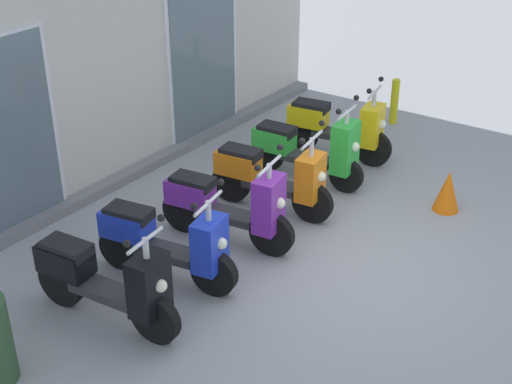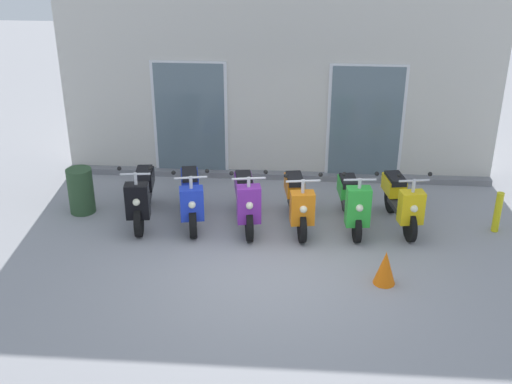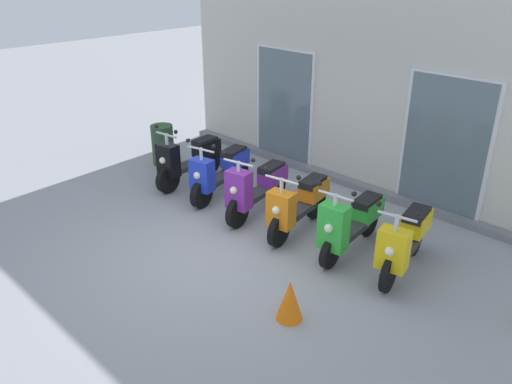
{
  "view_description": "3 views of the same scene",
  "coord_description": "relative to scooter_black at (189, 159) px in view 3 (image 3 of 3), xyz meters",
  "views": [
    {
      "loc": [
        -5.86,
        -3.21,
        4.47
      ],
      "look_at": [
        -0.59,
        0.68,
        0.89
      ],
      "focal_mm": 51.51,
      "sensor_mm": 36.0,
      "label": 1
    },
    {
      "loc": [
        0.49,
        -8.46,
        5.11
      ],
      "look_at": [
        -0.21,
        0.75,
        0.83
      ],
      "focal_mm": 45.02,
      "sensor_mm": 36.0,
      "label": 2
    },
    {
      "loc": [
        4.84,
        -4.2,
        3.92
      ],
      "look_at": [
        -0.11,
        0.87,
        0.6
      ],
      "focal_mm": 35.75,
      "sensor_mm": 36.0,
      "label": 3
    }
  ],
  "objects": [
    {
      "name": "ground_plane",
      "position": [
        2.2,
        -1.23,
        -0.49
      ],
      "size": [
        40.0,
        40.0,
        0.0
      ],
      "primitive_type": "plane",
      "color": "#939399"
    },
    {
      "name": "storefront_facade",
      "position": [
        2.2,
        2.23,
        1.5
      ],
      "size": [
        8.35,
        0.5,
        4.11
      ],
      "color": "beige",
      "rests_on": "ground_plane"
    },
    {
      "name": "scooter_black",
      "position": [
        0.0,
        0.0,
        0.0
      ],
      "size": [
        0.58,
        1.65,
        1.22
      ],
      "color": "black",
      "rests_on": "ground_plane"
    },
    {
      "name": "scooter_blue",
      "position": [
        0.84,
        0.02,
        -0.02
      ],
      "size": [
        0.69,
        1.59,
        1.17
      ],
      "color": "black",
      "rests_on": "ground_plane"
    },
    {
      "name": "scooter_purple",
      "position": [
        1.79,
        -0.03,
        -0.0
      ],
      "size": [
        0.66,
        1.62,
        1.21
      ],
      "color": "black",
      "rests_on": "ground_plane"
    },
    {
      "name": "scooter_orange",
      "position": [
        2.65,
        -0.0,
        -0.01
      ],
      "size": [
        0.64,
        1.59,
        1.18
      ],
      "color": "black",
      "rests_on": "ground_plane"
    },
    {
      "name": "scooter_green",
      "position": [
        3.56,
        0.06,
        -0.01
      ],
      "size": [
        0.58,
        1.59,
        1.21
      ],
      "color": "black",
      "rests_on": "ground_plane"
    },
    {
      "name": "scooter_yellow",
      "position": [
        4.38,
        0.12,
        0.01
      ],
      "size": [
        0.64,
        1.55,
        1.18
      ],
      "color": "black",
      "rests_on": "ground_plane"
    },
    {
      "name": "trash_bin",
      "position": [
        -1.15,
        0.25,
        -0.08
      ],
      "size": [
        0.44,
        0.44,
        0.81
      ],
      "primitive_type": "cylinder",
      "color": "#2D4C2D",
      "rests_on": "ground_plane"
    },
    {
      "name": "traffic_cone",
      "position": [
        3.94,
        -1.69,
        -0.23
      ],
      "size": [
        0.32,
        0.32,
        0.52
      ],
      "primitive_type": "cone",
      "color": "orange",
      "rests_on": "ground_plane"
    }
  ]
}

